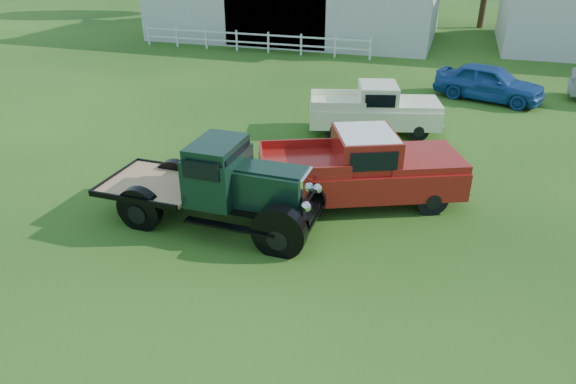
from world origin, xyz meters
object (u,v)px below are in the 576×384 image
(red_pickup, at_px, (360,167))
(misc_car_blue, at_px, (489,82))
(white_pickup, at_px, (374,109))
(vintage_flatbed, at_px, (215,183))

(red_pickup, relative_size, misc_car_blue, 1.22)
(misc_car_blue, bearing_deg, white_pickup, 161.48)
(vintage_flatbed, distance_m, red_pickup, 3.78)
(vintage_flatbed, distance_m, misc_car_blue, 14.52)
(vintage_flatbed, relative_size, red_pickup, 1.00)
(vintage_flatbed, relative_size, misc_car_blue, 1.22)
(red_pickup, height_order, misc_car_blue, red_pickup)
(vintage_flatbed, xyz_separation_m, red_pickup, (3.11, 2.14, -0.09))
(white_pickup, xyz_separation_m, misc_car_blue, (4.00, 5.40, -0.11))
(misc_car_blue, bearing_deg, vintage_flatbed, 170.86)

